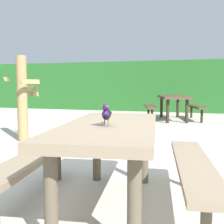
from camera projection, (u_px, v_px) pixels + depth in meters
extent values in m
plane|color=beige|center=(127.00, 207.00, 2.51)|extent=(60.00, 60.00, 0.00)
cube|color=#235B23|center=(185.00, 86.00, 11.80)|extent=(28.00, 1.71, 2.02)
cube|color=#84725B|center=(110.00, 128.00, 2.44)|extent=(1.00, 1.89, 0.07)
cylinder|color=brown|center=(51.00, 200.00, 1.83)|extent=(0.09, 0.09, 0.67)
cylinder|color=brown|center=(134.00, 206.00, 1.75)|extent=(0.09, 0.09, 0.67)
cylinder|color=brown|center=(97.00, 151.00, 3.21)|extent=(0.09, 0.09, 0.67)
cylinder|color=brown|center=(145.00, 152.00, 3.13)|extent=(0.09, 0.09, 0.67)
cube|color=#84725B|center=(33.00, 158.00, 2.58)|extent=(0.51, 1.73, 0.05)
cylinder|color=brown|center=(58.00, 163.00, 3.23)|extent=(0.07, 0.07, 0.39)
cube|color=#84725B|center=(194.00, 164.00, 2.36)|extent=(0.51, 1.73, 0.05)
cylinder|color=brown|center=(186.00, 168.00, 3.01)|extent=(0.07, 0.07, 0.39)
ellipsoid|color=black|center=(106.00, 114.00, 2.27)|extent=(0.09, 0.16, 0.09)
ellipsoid|color=#2D144C|center=(106.00, 114.00, 2.23)|extent=(0.07, 0.08, 0.06)
sphere|color=#2D144C|center=(105.00, 107.00, 2.21)|extent=(0.05, 0.05, 0.05)
sphere|color=#EAE08C|center=(107.00, 106.00, 2.19)|extent=(0.01, 0.01, 0.01)
sphere|color=#EAE08C|center=(102.00, 106.00, 2.20)|extent=(0.01, 0.01, 0.01)
cone|color=black|center=(104.00, 107.00, 2.16)|extent=(0.02, 0.03, 0.02)
cube|color=black|center=(109.00, 114.00, 2.39)|extent=(0.05, 0.10, 0.04)
cylinder|color=#47423D|center=(108.00, 123.00, 2.27)|extent=(0.01, 0.01, 0.05)
cylinder|color=#47423D|center=(105.00, 123.00, 2.27)|extent=(0.01, 0.01, 0.05)
cube|color=#473828|center=(173.00, 97.00, 8.72)|extent=(1.18, 1.93, 0.07)
cylinder|color=#2E241A|center=(168.00, 111.00, 8.06)|extent=(0.09, 0.09, 0.67)
cylinder|color=#2E241A|center=(187.00, 111.00, 8.04)|extent=(0.09, 0.09, 0.67)
cylinder|color=#2E241A|center=(161.00, 107.00, 9.46)|extent=(0.09, 0.09, 0.67)
cylinder|color=#2E241A|center=(178.00, 107.00, 9.44)|extent=(0.09, 0.09, 0.67)
cube|color=#473828|center=(150.00, 106.00, 8.78)|extent=(0.69, 1.73, 0.05)
cylinder|color=#2E241A|center=(152.00, 116.00, 8.16)|extent=(0.07, 0.07, 0.39)
cylinder|color=#2E241A|center=(148.00, 112.00, 9.43)|extent=(0.07, 0.07, 0.39)
cube|color=#473828|center=(196.00, 106.00, 8.71)|extent=(0.69, 1.73, 0.05)
cylinder|color=#2E241A|center=(202.00, 116.00, 8.09)|extent=(0.07, 0.07, 0.39)
cylinder|color=#2E241A|center=(191.00, 112.00, 9.37)|extent=(0.07, 0.07, 0.39)
cylinder|color=#997A4C|center=(22.00, 99.00, 5.43)|extent=(0.19, 0.19, 1.61)
cube|color=#A08050|center=(31.00, 88.00, 5.59)|extent=(0.32, 0.14, 0.08)
cube|color=#A08050|center=(33.00, 94.00, 5.58)|extent=(0.31, 0.20, 0.08)
cube|color=#A08050|center=(7.00, 79.00, 5.33)|extent=(0.26, 0.40, 0.09)
cube|color=#A08050|center=(30.00, 82.00, 5.25)|extent=(0.18, 0.39, 0.08)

